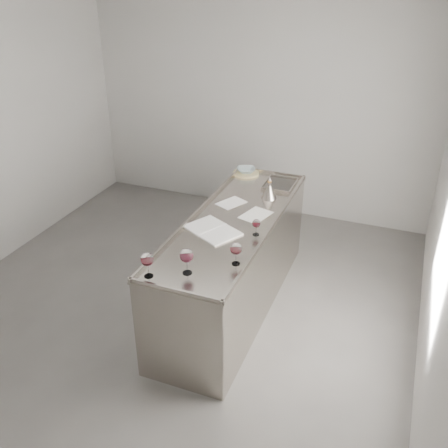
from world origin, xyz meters
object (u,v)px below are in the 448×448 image
at_px(wine_glass_middle, 187,256).
at_px(wine_funnel, 269,192).
at_px(counter, 233,263).
at_px(wine_glass_small, 256,224).
at_px(ceramic_bowl, 246,170).
at_px(wine_glass_left, 147,260).
at_px(wine_glass_right, 236,249).
at_px(notebook, 212,230).

bearing_deg(wine_glass_middle, wine_funnel, 83.00).
height_order(counter, wine_glass_small, wine_glass_small).
relative_size(counter, wine_glass_small, 16.54).
bearing_deg(ceramic_bowl, wine_glass_middle, -83.40).
relative_size(counter, wine_glass_left, 12.10).
xyz_separation_m(counter, wine_glass_right, (0.27, -0.68, 0.60)).
bearing_deg(counter, wine_glass_left, -104.28).
bearing_deg(notebook, wine_funnel, 100.45).
distance_m(wine_glass_left, ceramic_bowl, 2.16).
height_order(wine_glass_left, ceramic_bowl, wine_glass_left).
bearing_deg(counter, notebook, -111.92).
bearing_deg(notebook, ceramic_bowl, 124.74).
distance_m(counter, wine_glass_right, 0.95).
height_order(counter, notebook, counter).
relative_size(counter, wine_funnel, 10.49).
xyz_separation_m(wine_glass_right, ceramic_bowl, (-0.53, 1.76, -0.09)).
xyz_separation_m(wine_glass_middle, wine_funnel, (0.19, 1.51, -0.08)).
xyz_separation_m(notebook, wine_funnel, (0.26, 0.83, 0.06)).
distance_m(counter, wine_glass_small, 0.66).
distance_m(wine_glass_small, wine_funnel, 0.76).
bearing_deg(notebook, wine_glass_right, -20.31).
distance_m(wine_glass_left, wine_glass_middle, 0.29).
bearing_deg(wine_funnel, wine_glass_right, -84.82).
distance_m(wine_glass_right, wine_funnel, 1.26).
bearing_deg(wine_funnel, ceramic_bowl, 129.54).
bearing_deg(wine_glass_right, notebook, 131.55).
relative_size(wine_glass_small, ceramic_bowl, 0.74).
xyz_separation_m(counter, ceramic_bowl, (-0.26, 1.08, 0.51)).
bearing_deg(wine_funnel, counter, -105.74).
bearing_deg(wine_glass_left, wine_glass_small, 58.61).
relative_size(wine_glass_right, wine_glass_small, 1.28).
xyz_separation_m(wine_glass_left, wine_glass_right, (0.55, 0.40, -0.01)).
bearing_deg(wine_glass_right, wine_funnel, 95.18).
xyz_separation_m(counter, wine_glass_left, (-0.28, -1.08, 0.61)).
distance_m(wine_glass_left, notebook, 0.86).
bearing_deg(wine_glass_middle, wine_glass_right, 40.49).
bearing_deg(wine_glass_small, wine_glass_middle, -111.57).
xyz_separation_m(wine_glass_small, notebook, (-0.38, -0.07, -0.10)).
distance_m(wine_glass_left, wine_glass_right, 0.68).
height_order(wine_glass_left, wine_glass_right, wine_glass_left).
xyz_separation_m(ceramic_bowl, wine_funnel, (0.42, -0.51, 0.03)).
relative_size(wine_glass_left, wine_glass_small, 1.37).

